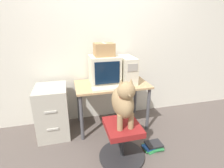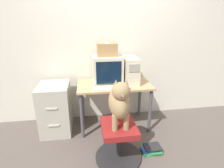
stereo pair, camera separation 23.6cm
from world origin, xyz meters
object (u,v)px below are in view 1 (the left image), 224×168
crt_monitor (104,69)px  filing_cabinet (53,111)px  dog (123,101)px  keyboard (108,88)px  cardboard_box (104,50)px  pc_tower (127,69)px  book_stack_floor (153,146)px  office_chair (122,142)px

crt_monitor → filing_cabinet: (-0.82, -0.09, -0.57)m
dog → filing_cabinet: bearing=138.0°
keyboard → cardboard_box: cardboard_box is taller
pc_tower → cardboard_box: (-0.35, 0.05, 0.32)m
dog → book_stack_floor: 0.89m
keyboard → office_chair: size_ratio=0.77×
filing_cabinet → cardboard_box: bearing=6.7°
pc_tower → book_stack_floor: bearing=-79.7°
filing_cabinet → cardboard_box: (0.82, 0.10, 0.87)m
cardboard_box → dog: bearing=-88.0°
keyboard → office_chair: bearing=-84.9°
keyboard → office_chair: 0.76m
office_chair → cardboard_box: 1.33m
cardboard_box → book_stack_floor: (0.49, -0.81, -1.22)m
pc_tower → filing_cabinet: 1.30m
crt_monitor → cardboard_box: 0.31m
pc_tower → crt_monitor: bearing=172.5°
pc_tower → dog: bearing=-111.7°
keyboard → dog: 0.56m
crt_monitor → book_stack_floor: crt_monitor is taller
dog → filing_cabinet: 1.22m
crt_monitor → dog: (0.03, -0.86, -0.15)m
book_stack_floor → office_chair: bearing=-174.4°
crt_monitor → pc_tower: (0.35, -0.05, -0.01)m
office_chair → dog: 0.57m
office_chair → pc_tower: bearing=68.2°
dog → cardboard_box: bearing=92.0°
keyboard → filing_cabinet: (-0.80, 0.21, -0.37)m
pc_tower → cardboard_box: size_ratio=1.69×
pc_tower → book_stack_floor: (0.14, -0.76, -0.90)m
pc_tower → keyboard: size_ratio=1.10×
office_chair → book_stack_floor: bearing=5.6°
book_stack_floor → crt_monitor: bearing=121.3°
office_chair → filing_cabinet: bearing=138.2°
filing_cabinet → cardboard_box: 1.20m
book_stack_floor → cardboard_box: bearing=121.2°
pc_tower → book_stack_floor: pc_tower is taller
pc_tower → dog: 0.88m
crt_monitor → filing_cabinet: bearing=-173.5°
keyboard → book_stack_floor: 1.01m
pc_tower → filing_cabinet: pc_tower is taller
pc_tower → keyboard: 0.49m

